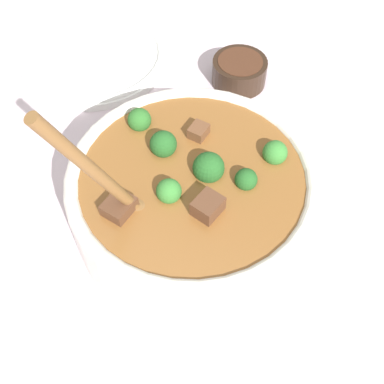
% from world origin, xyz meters
% --- Properties ---
extents(ground_plane, '(4.00, 4.00, 0.00)m').
position_xyz_m(ground_plane, '(0.00, 0.00, 0.00)').
color(ground_plane, silver).
extents(stew_bowl, '(0.27, 0.27, 0.26)m').
position_xyz_m(stew_bowl, '(-0.00, -0.00, 0.06)').
color(stew_bowl, white).
rests_on(stew_bowl, ground_plane).
extents(condiment_bowl, '(0.08, 0.08, 0.04)m').
position_xyz_m(condiment_bowl, '(-0.02, 0.26, 0.02)').
color(condiment_bowl, black).
rests_on(condiment_bowl, ground_plane).
extents(empty_plate, '(0.23, 0.23, 0.02)m').
position_xyz_m(empty_plate, '(-0.25, 0.24, 0.01)').
color(empty_plate, white).
rests_on(empty_plate, ground_plane).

